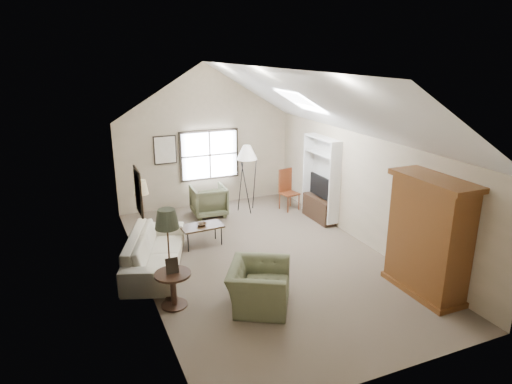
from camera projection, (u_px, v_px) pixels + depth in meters
name	position (u px, v px, depth m)	size (l,w,h in m)	color
room_shell	(264.00, 109.00, 8.84)	(5.01, 8.01, 4.00)	#6C5D4D
window	(210.00, 155.00, 12.88)	(1.72, 0.08, 1.42)	black
skylight	(301.00, 101.00, 10.11)	(0.80, 1.20, 0.52)	white
wall_art	(153.00, 169.00, 10.28)	(1.97, 3.71, 0.88)	black
armoire	(429.00, 237.00, 8.20)	(0.60, 1.50, 2.20)	brown
tv_alcove	(321.00, 178.00, 11.74)	(0.32, 1.30, 2.10)	white
media_console	(319.00, 209.00, 11.99)	(0.34, 1.18, 0.60)	#382316
tv_panel	(320.00, 186.00, 11.81)	(0.05, 0.90, 0.55)	black
sofa	(155.00, 251.00, 9.33)	(2.54, 0.99, 0.74)	beige
armchair_near	(259.00, 286.00, 7.95)	(1.16, 1.01, 0.75)	#616949
armchair_far	(209.00, 201.00, 12.27)	(0.88, 0.90, 0.82)	#5C6345
coffee_table	(202.00, 235.00, 10.43)	(0.94, 0.52, 0.48)	#3E2C19
bowl	(202.00, 224.00, 10.35)	(0.23, 0.23, 0.06)	#352415
side_table	(174.00, 289.00, 7.95)	(0.64, 0.64, 0.64)	#331F15
side_chair	(289.00, 190.00, 12.66)	(0.44, 0.44, 1.14)	brown
tripod_lamp	(247.00, 178.00, 12.42)	(0.55, 0.55, 1.89)	white
dark_lamp	(169.00, 255.00, 7.95)	(0.42, 0.42, 1.77)	black
tan_lamp	(143.00, 213.00, 10.26)	(0.32, 0.32, 1.59)	tan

